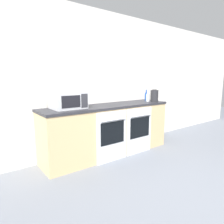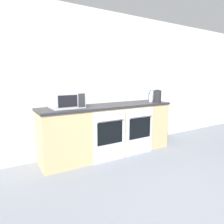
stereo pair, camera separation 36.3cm
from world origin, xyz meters
The scene contains 9 objects.
ground_plane centered at (0.00, 0.00, 0.00)m, with size 16.00×16.00×0.00m, color slate.
wall_back centered at (0.00, 2.13, 1.30)m, with size 10.00×0.06×2.60m.
counter_back centered at (0.00, 1.80, 0.46)m, with size 2.47×0.62×0.91m.
oven_left centered at (-0.16, 1.49, 0.43)m, with size 0.59×0.06×0.85m.
oven_right centered at (0.47, 1.49, 0.43)m, with size 0.59×0.06×0.85m.
microwave centered at (-0.75, 1.84, 1.04)m, with size 0.50×0.40×0.26m.
bottle_blue centered at (1.09, 1.92, 1.00)m, with size 0.06×0.06×0.23m.
bottle_clear centered at (0.96, 1.75, 1.00)m, with size 0.07×0.07×0.22m.
kettle centered at (1.00, 1.61, 1.03)m, with size 0.16×0.16×0.25m.
Camera 2 is at (-1.78, -1.26, 1.39)m, focal length 32.00 mm.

